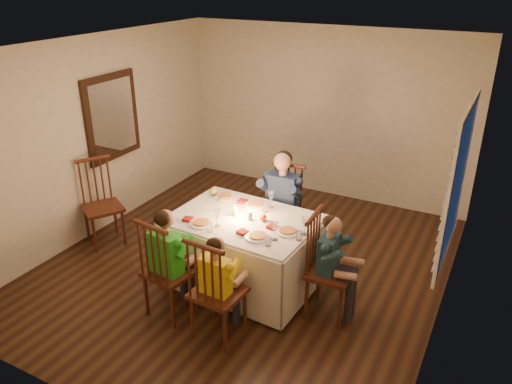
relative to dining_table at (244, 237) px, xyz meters
The scene contains 26 objects.
ground 0.70m from the dining_table, 115.64° to the left, with size 5.00×5.00×0.00m, color black.
wall_left 2.53m from the dining_table, behind, with size 0.02×5.00×2.60m, color beige.
wall_right 2.23m from the dining_table, ahead, with size 0.02×5.00×2.60m, color beige.
wall_back 2.92m from the dining_table, 93.20° to the left, with size 4.50×0.02×2.60m, color beige.
ceiling 2.04m from the dining_table, 115.64° to the left, with size 5.00×5.00×0.00m, color white.
dining_table is the anchor object (origin of this frame).
chair_adult 1.04m from the dining_table, 85.70° to the left, with size 0.47×0.44×1.13m, color #34120E, non-canonical shape.
chair_near_left 1.10m from the dining_table, 115.47° to the right, with size 0.47×0.44×1.13m, color #34120E, non-canonical shape.
chair_near_right 1.11m from the dining_table, 76.05° to the right, with size 0.47×0.44×1.13m, color #34120E, non-canonical shape.
chair_end 1.21m from the dining_table, ahead, with size 0.47×0.44×1.13m, color #34120E, non-canonical shape.
chair_extra 2.14m from the dining_table, behind, with size 0.47×0.45×1.14m, color #34120E, non-canonical shape.
adult 1.04m from the dining_table, 85.70° to the left, with size 0.51×0.47×1.34m, color navy, non-canonical shape.
child_green 1.10m from the dining_table, 115.47° to the right, with size 0.44×0.40×1.21m, color green, non-canonical shape.
child_yellow 1.11m from the dining_table, 76.05° to the right, with size 0.38×0.35×1.11m, color yellow, non-canonical shape.
child_teal 1.21m from the dining_table, ahead, with size 0.39×0.36×1.14m, color #1A3742, non-canonical shape.
setting_adult 0.42m from the dining_table, 93.85° to the left, with size 0.26×0.26×0.02m, color white.
setting_green 0.53m from the dining_table, 134.15° to the right, with size 0.26×0.26×0.02m, color white.
setting_yellow 0.52m from the dining_table, 42.52° to the right, with size 0.26×0.26×0.02m, color white.
setting_teal 0.62m from the dining_table, ahead, with size 0.26×0.26×0.02m, color white.
candle_left 0.31m from the dining_table, behind, with size 0.06×0.06×0.10m, color white.
candle_right 0.30m from the dining_table, ahead, with size 0.06×0.06×0.10m, color white.
squash 0.77m from the dining_table, 149.26° to the left, with size 0.09×0.09×0.09m, color gold.
orange_fruit 0.36m from the dining_table, 11.53° to the left, with size 0.08×0.08×0.08m, color #E35213.
serving_bowl 0.58m from the dining_table, 144.27° to the left, with size 0.21×0.21×0.05m, color white.
wall_mirror 2.62m from the dining_table, 165.16° to the left, with size 0.06×0.95×1.15m.
window_blinds 2.28m from the dining_table, 11.84° to the left, with size 0.07×1.34×1.54m.
Camera 1 is at (2.56, -4.56, 3.35)m, focal length 35.00 mm.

